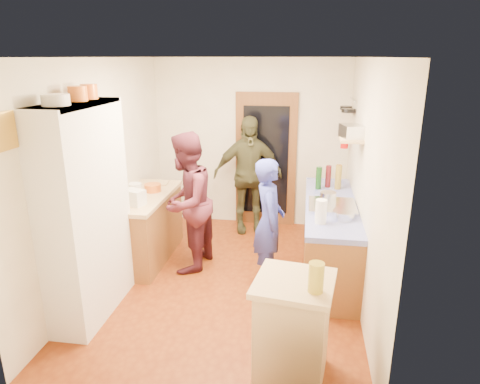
% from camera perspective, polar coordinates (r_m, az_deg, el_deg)
% --- Properties ---
extents(floor, '(3.00, 4.00, 0.02)m').
position_cam_1_polar(floor, '(5.32, -1.58, -11.84)').
color(floor, brown).
rests_on(floor, ground).
extents(ceiling, '(3.00, 4.00, 0.02)m').
position_cam_1_polar(ceiling, '(4.63, -1.87, 17.65)').
color(ceiling, silver).
rests_on(ceiling, ground).
extents(wall_back, '(3.00, 0.02, 2.60)m').
position_cam_1_polar(wall_back, '(6.75, 1.41, 6.45)').
color(wall_back, silver).
rests_on(wall_back, ground).
extents(wall_front, '(3.00, 0.02, 2.60)m').
position_cam_1_polar(wall_front, '(2.98, -8.82, -8.59)').
color(wall_front, silver).
rests_on(wall_front, ground).
extents(wall_left, '(0.02, 4.00, 2.60)m').
position_cam_1_polar(wall_left, '(5.29, -18.02, 2.45)').
color(wall_left, silver).
rests_on(wall_left, ground).
extents(wall_right, '(0.02, 4.00, 2.60)m').
position_cam_1_polar(wall_right, '(4.78, 16.38, 1.03)').
color(wall_right, silver).
rests_on(wall_right, ground).
extents(door_frame, '(0.95, 0.06, 2.10)m').
position_cam_1_polar(door_frame, '(6.73, 3.46, 4.23)').
color(door_frame, brown).
rests_on(door_frame, ground).
extents(door_glass, '(0.70, 0.02, 1.70)m').
position_cam_1_polar(door_glass, '(6.70, 3.43, 4.16)').
color(door_glass, black).
rests_on(door_glass, door_frame).
extents(hutch_body, '(0.40, 1.20, 2.20)m').
position_cam_1_polar(hutch_body, '(4.58, -19.81, -2.67)').
color(hutch_body, white).
rests_on(hutch_body, ground).
extents(hutch_top_shelf, '(0.40, 1.14, 0.04)m').
position_cam_1_polar(hutch_top_shelf, '(4.35, -21.30, 10.82)').
color(hutch_top_shelf, white).
rests_on(hutch_top_shelf, hutch_body).
extents(plate_stack, '(0.24, 0.24, 0.10)m').
position_cam_1_polar(plate_stack, '(4.10, -23.37, 11.22)').
color(plate_stack, white).
rests_on(plate_stack, hutch_top_shelf).
extents(orange_pot_a, '(0.18, 0.18, 0.14)m').
position_cam_1_polar(orange_pot_a, '(4.42, -20.82, 12.15)').
color(orange_pot_a, orange).
rests_on(orange_pot_a, hutch_top_shelf).
extents(orange_pot_b, '(0.17, 0.17, 0.15)m').
position_cam_1_polar(orange_pot_b, '(4.62, -19.47, 12.51)').
color(orange_pot_b, orange).
rests_on(orange_pot_b, hutch_top_shelf).
extents(left_counter_base, '(0.60, 1.40, 0.85)m').
position_cam_1_polar(left_counter_base, '(5.83, -12.53, -4.79)').
color(left_counter_base, brown).
rests_on(left_counter_base, ground).
extents(left_counter_top, '(0.64, 1.44, 0.05)m').
position_cam_1_polar(left_counter_top, '(5.68, -12.83, -0.59)').
color(left_counter_top, tan).
rests_on(left_counter_top, left_counter_base).
extents(toaster, '(0.29, 0.24, 0.19)m').
position_cam_1_polar(toaster, '(5.28, -13.93, -0.70)').
color(toaster, white).
rests_on(toaster, left_counter_top).
extents(kettle, '(0.20, 0.20, 0.18)m').
position_cam_1_polar(kettle, '(5.57, -13.76, 0.23)').
color(kettle, white).
rests_on(kettle, left_counter_top).
extents(orange_bowl, '(0.24, 0.24, 0.10)m').
position_cam_1_polar(orange_bowl, '(5.77, -11.56, 0.57)').
color(orange_bowl, orange).
rests_on(orange_bowl, left_counter_top).
extents(chopping_board, '(0.33, 0.26, 0.02)m').
position_cam_1_polar(chopping_board, '(6.10, -11.01, 1.17)').
color(chopping_board, tan).
rests_on(chopping_board, left_counter_top).
extents(right_counter_base, '(0.60, 2.20, 0.84)m').
position_cam_1_polar(right_counter_base, '(5.52, 11.77, -6.12)').
color(right_counter_base, brown).
rests_on(right_counter_base, ground).
extents(right_counter_top, '(0.62, 2.22, 0.06)m').
position_cam_1_polar(right_counter_top, '(5.35, 12.06, -1.71)').
color(right_counter_top, '#0813B0').
rests_on(right_counter_top, right_counter_base).
extents(hob, '(0.55, 0.58, 0.04)m').
position_cam_1_polar(hob, '(5.18, 12.19, -1.80)').
color(hob, silver).
rests_on(hob, right_counter_top).
extents(pot_on_hob, '(0.19, 0.19, 0.12)m').
position_cam_1_polar(pot_on_hob, '(5.22, 11.66, -0.67)').
color(pot_on_hob, silver).
rests_on(pot_on_hob, hob).
extents(bottle_a, '(0.10, 0.10, 0.30)m').
position_cam_1_polar(bottle_a, '(5.82, 10.45, 1.84)').
color(bottle_a, '#143F14').
rests_on(bottle_a, right_counter_top).
extents(bottle_b, '(0.09, 0.09, 0.30)m').
position_cam_1_polar(bottle_b, '(5.94, 11.68, 2.06)').
color(bottle_b, '#591419').
rests_on(bottle_b, right_counter_top).
extents(bottle_c, '(0.09, 0.09, 0.33)m').
position_cam_1_polar(bottle_c, '(5.88, 12.98, 1.97)').
color(bottle_c, olive).
rests_on(bottle_c, right_counter_top).
extents(paper_towel, '(0.14, 0.14, 0.26)m').
position_cam_1_polar(paper_towel, '(4.63, 10.74, -2.58)').
color(paper_towel, white).
rests_on(paper_towel, right_counter_top).
extents(mixing_bowl, '(0.30, 0.30, 0.09)m').
position_cam_1_polar(mixing_bowl, '(4.84, 13.60, -2.99)').
color(mixing_bowl, silver).
rests_on(mixing_bowl, right_counter_top).
extents(island_base, '(0.62, 0.62, 0.86)m').
position_cam_1_polar(island_base, '(3.75, 6.98, -18.02)').
color(island_base, tan).
rests_on(island_base, ground).
extents(island_top, '(0.70, 0.70, 0.05)m').
position_cam_1_polar(island_top, '(3.51, 7.26, -11.96)').
color(island_top, tan).
rests_on(island_top, island_base).
extents(cutting_board, '(0.39, 0.33, 0.02)m').
position_cam_1_polar(cutting_board, '(3.55, 6.60, -11.34)').
color(cutting_board, white).
rests_on(cutting_board, island_top).
extents(oil_jar, '(0.13, 0.13, 0.24)m').
position_cam_1_polar(oil_jar, '(3.31, 10.11, -11.15)').
color(oil_jar, '#AD9E2D').
rests_on(oil_jar, island_top).
extents(pan_rail, '(0.02, 0.65, 0.02)m').
position_cam_1_polar(pan_rail, '(6.13, 14.79, 11.85)').
color(pan_rail, silver).
rests_on(pan_rail, wall_right).
extents(pan_hang_a, '(0.18, 0.18, 0.05)m').
position_cam_1_polar(pan_hang_a, '(5.97, 14.27, 10.49)').
color(pan_hang_a, black).
rests_on(pan_hang_a, pan_rail).
extents(pan_hang_b, '(0.16, 0.16, 0.05)m').
position_cam_1_polar(pan_hang_b, '(6.17, 14.10, 10.53)').
color(pan_hang_b, black).
rests_on(pan_hang_b, pan_rail).
extents(pan_hang_c, '(0.17, 0.17, 0.05)m').
position_cam_1_polar(pan_hang_c, '(6.37, 13.96, 10.83)').
color(pan_hang_c, black).
rests_on(pan_hang_c, pan_rail).
extents(wall_shelf, '(0.26, 0.42, 0.03)m').
position_cam_1_polar(wall_shelf, '(5.11, 14.60, 6.84)').
color(wall_shelf, tan).
rests_on(wall_shelf, wall_right).
extents(radio, '(0.29, 0.34, 0.15)m').
position_cam_1_polar(radio, '(5.10, 14.67, 7.83)').
color(radio, silver).
rests_on(radio, wall_shelf).
extents(ext_bracket, '(0.06, 0.10, 0.04)m').
position_cam_1_polar(ext_bracket, '(6.39, 14.32, 6.65)').
color(ext_bracket, black).
rests_on(ext_bracket, wall_right).
extents(fire_extinguisher, '(0.11, 0.11, 0.32)m').
position_cam_1_polar(fire_extinguisher, '(6.37, 13.81, 7.12)').
color(fire_extinguisher, red).
rests_on(fire_extinguisher, wall_right).
extents(picture_frame, '(0.03, 0.25, 0.30)m').
position_cam_1_polar(picture_frame, '(3.84, -28.92, 7.11)').
color(picture_frame, gold).
rests_on(picture_frame, wall_left).
extents(person_hob, '(0.45, 0.61, 1.52)m').
position_cam_1_polar(person_hob, '(5.02, 4.24, -4.06)').
color(person_hob, '#323BA4').
rests_on(person_hob, ground).
extents(person_left, '(0.79, 0.95, 1.76)m').
position_cam_1_polar(person_left, '(5.35, -6.64, -1.33)').
color(person_left, '#4D1D29').
rests_on(person_left, ground).
extents(person_back, '(1.13, 0.71, 1.79)m').
position_cam_1_polar(person_back, '(6.48, 1.19, 2.31)').
color(person_back, '#3D3C23').
rests_on(person_back, ground).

